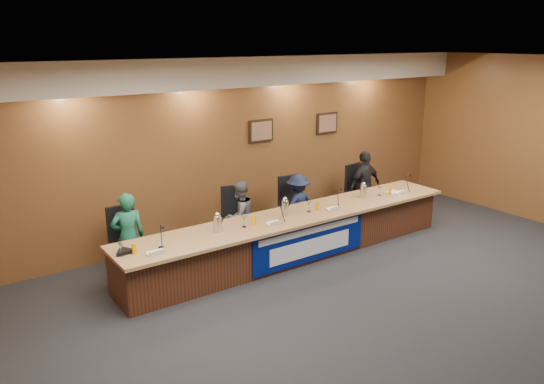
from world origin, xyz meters
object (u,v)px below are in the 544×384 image
at_px(banner, 311,242).
at_px(office_chair_b, 237,222).
at_px(panelist_c, 298,206).
at_px(carafe_mid, 285,208).
at_px(panelist_d, 364,186).
at_px(carafe_left, 217,224).
at_px(panelist_b, 240,217).
at_px(dais_body, 295,236).
at_px(office_chair_c, 294,209).
at_px(panelist_a, 128,237).
at_px(carafe_right, 363,191).
at_px(office_chair_d, 360,195).
at_px(speakerphone, 124,251).
at_px(office_chair_a, 127,247).

xyz_separation_m(banner, office_chair_b, (-0.61, 1.24, 0.10)).
distance_m(panelist_c, carafe_mid, 1.13).
bearing_deg(panelist_d, carafe_left, 7.46).
relative_size(panelist_b, carafe_mid, 4.91).
bearing_deg(banner, carafe_left, 164.75).
distance_m(dais_body, office_chair_c, 1.05).
xyz_separation_m(panelist_a, panelist_c, (3.16, 0.00, -0.09)).
bearing_deg(panelist_a, panelist_c, -170.64).
relative_size(banner, panelist_d, 1.59).
xyz_separation_m(carafe_mid, carafe_right, (1.75, 0.01, -0.02)).
height_order(dais_body, office_chair_d, dais_body).
bearing_deg(carafe_right, speakerphone, -179.60).
relative_size(carafe_left, speakerphone, 0.76).
relative_size(banner, carafe_left, 9.09).
bearing_deg(banner, office_chair_b, 116.15).
height_order(panelist_b, carafe_left, panelist_b).
distance_m(dais_body, carafe_right, 1.64).
bearing_deg(carafe_left, panelist_c, 19.74).
distance_m(panelist_a, office_chair_d, 4.84).
bearing_deg(office_chair_c, panelist_a, -172.94).
distance_m(banner, carafe_left, 1.58).
bearing_deg(panelist_b, panelist_d, 167.61).
bearing_deg(banner, office_chair_c, 63.24).
relative_size(carafe_left, carafe_mid, 0.97).
xyz_separation_m(panelist_d, speakerphone, (-5.15, -0.73, 0.08)).
xyz_separation_m(banner, carafe_mid, (-0.20, 0.43, 0.49)).
height_order(office_chair_b, carafe_right, carafe_right).
relative_size(panelist_c, office_chair_b, 2.42).
bearing_deg(office_chair_c, office_chair_d, 5.25).
bearing_deg(dais_body, carafe_right, 0.88).
distance_m(office_chair_b, carafe_mid, 1.00).
height_order(office_chair_c, office_chair_d, same).
bearing_deg(office_chair_a, carafe_left, -35.00).
relative_size(panelist_a, speakerphone, 4.22).
distance_m(panelist_b, carafe_left, 1.15).
bearing_deg(speakerphone, carafe_left, -0.48).
bearing_deg(carafe_mid, speakerphone, -179.59).
xyz_separation_m(panelist_b, carafe_right, (2.16, -0.70, 0.25)).
bearing_deg(office_chair_c, panelist_d, 1.82).
distance_m(office_chair_b, office_chair_d, 2.90).
height_order(dais_body, office_chair_a, dais_body).
bearing_deg(speakerphone, panelist_b, 18.07).
height_order(dais_body, panelist_c, panelist_c).
height_order(office_chair_b, carafe_mid, carafe_mid).
height_order(panelist_a, office_chair_a, panelist_a).
bearing_deg(panelist_c, carafe_left, 14.08).
xyz_separation_m(panelist_b, carafe_left, (-0.84, -0.75, 0.26)).
height_order(carafe_left, carafe_mid, carafe_mid).
height_order(panelist_b, speakerphone, panelist_b).
distance_m(office_chair_d, carafe_left, 3.86).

